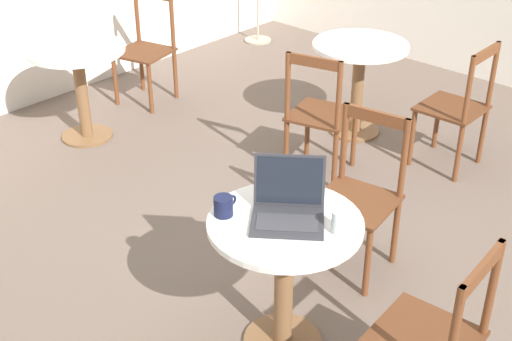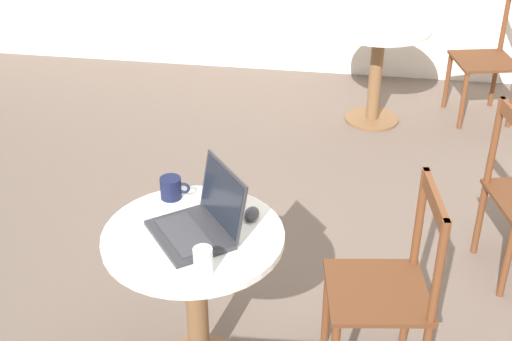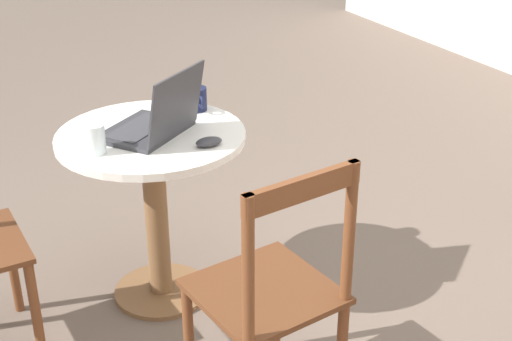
{
  "view_description": "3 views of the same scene",
  "coord_description": "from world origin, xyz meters",
  "views": [
    {
      "loc": [
        -2.76,
        -1.99,
        2.54
      ],
      "look_at": [
        -0.32,
        0.24,
        0.65
      ],
      "focal_mm": 50.0,
      "sensor_mm": 36.0,
      "label": 1
    },
    {
      "loc": [
        -0.08,
        -2.48,
        2.36
      ],
      "look_at": [
        -0.52,
        0.29,
        0.71
      ],
      "focal_mm": 50.0,
      "sensor_mm": 36.0,
      "label": 2
    },
    {
      "loc": [
        1.73,
        -1.0,
        1.78
      ],
      "look_at": [
        -0.56,
        0.12,
        0.55
      ],
      "focal_mm": 50.0,
      "sensor_mm": 36.0,
      "label": 3
    }
  ],
  "objects": [
    {
      "name": "mouse",
      "position": [
        -0.47,
        -0.12,
        0.75
      ],
      "size": [
        0.06,
        0.1,
        0.03
      ],
      "color": "#2D2D33",
      "rests_on": "cafe_table_near"
    },
    {
      "name": "chair_near_right",
      "position": [
        0.1,
        -0.15,
        0.45
      ],
      "size": [
        0.47,
        0.47,
        0.92
      ],
      "color": "brown",
      "rests_on": "ground_plane"
    },
    {
      "name": "drinking_glass",
      "position": [
        -0.59,
        -0.5,
        0.79
      ],
      "size": [
        0.07,
        0.07,
        0.11
      ],
      "color": "silver",
      "rests_on": "cafe_table_near"
    },
    {
      "name": "chair_far_right",
      "position": [
        0.83,
        2.54,
        0.45
      ],
      "size": [
        0.5,
        0.5,
        0.92
      ],
      "color": "brown",
      "rests_on": "ground_plane"
    },
    {
      "name": "laptop",
      "position": [
        -0.65,
        -0.26,
        0.79
      ],
      "size": [
        0.44,
        0.44,
        0.26
      ],
      "color": "#2D2D33",
      "rests_on": "cafe_table_near"
    },
    {
      "name": "cafe_table_far",
      "position": [
        0.03,
        2.35,
        0.54
      ],
      "size": [
        0.72,
        0.72,
        0.73
      ],
      "color": "brown",
      "rests_on": "ground_plane"
    },
    {
      "name": "mug",
      "position": [
        -0.83,
        -0.02,
        0.78
      ],
      "size": [
        0.13,
        0.09,
        0.09
      ],
      "color": "#141938",
      "rests_on": "cafe_table_near"
    },
    {
      "name": "cafe_table_near",
      "position": [
        -0.68,
        -0.27,
        0.54
      ],
      "size": [
        0.72,
        0.72,
        0.73
      ],
      "color": "brown",
      "rests_on": "ground_plane"
    }
  ]
}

